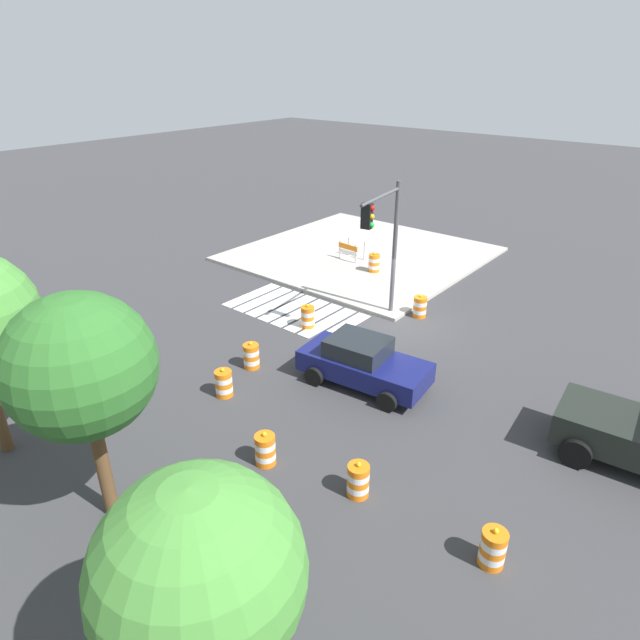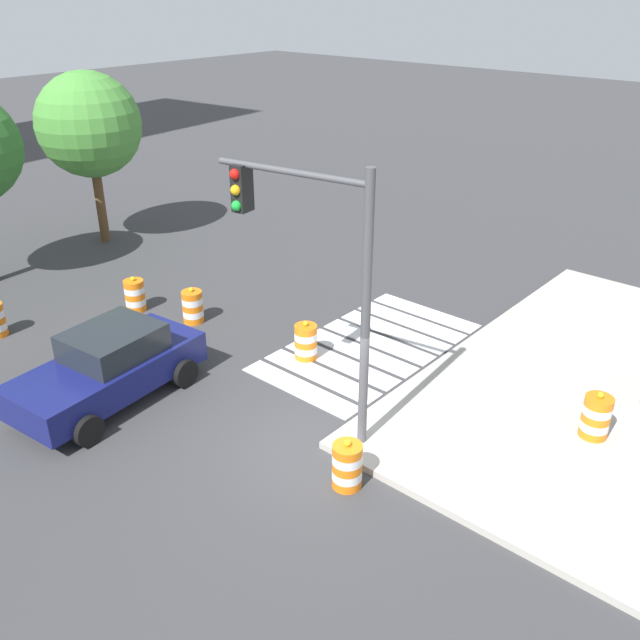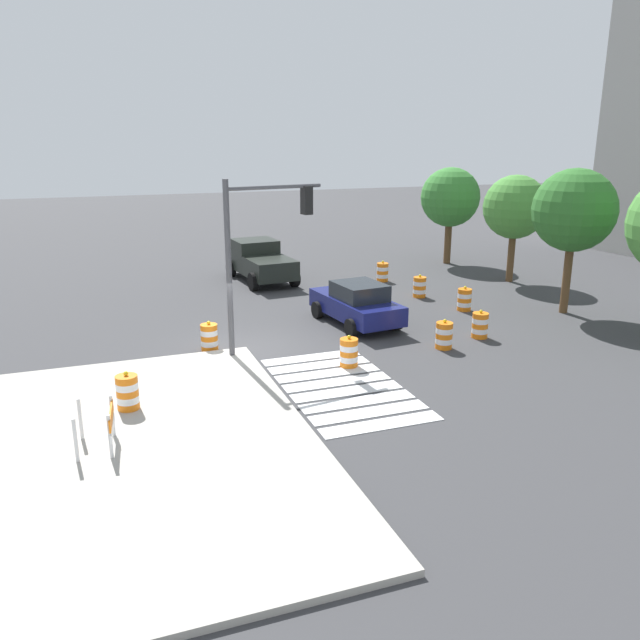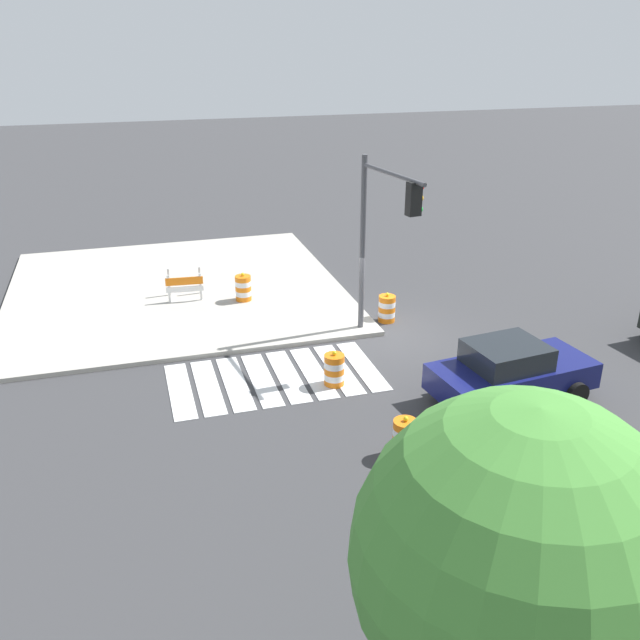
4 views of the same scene
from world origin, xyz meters
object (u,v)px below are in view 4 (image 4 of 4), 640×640
(sports_car, at_px, (510,372))
(traffic_barrel_near_corner, at_px, (334,370))
(traffic_barrel_median_far, at_px, (466,480))
(traffic_barrel_far_curb, at_px, (405,438))
(traffic_light_pole, at_px, (383,221))
(traffic_barrel_on_sidewalk, at_px, (243,288))
(construction_barricade, at_px, (185,284))
(street_tree_streetside_far, at_px, (519,559))
(traffic_barrel_crosswalk_end, at_px, (387,309))

(sports_car, xyz_separation_m, traffic_barrel_near_corner, (4.16, -2.05, -0.36))
(traffic_barrel_median_far, bearing_deg, traffic_barrel_far_curb, -71.84)
(sports_car, distance_m, traffic_light_pole, 5.58)
(traffic_barrel_on_sidewalk, bearing_deg, sports_car, 121.99)
(traffic_barrel_far_curb, bearing_deg, traffic_barrel_median_far, 108.16)
(construction_barricade, bearing_deg, street_tree_streetside_far, 95.17)
(traffic_barrel_on_sidewalk, relative_size, traffic_light_pole, 0.19)
(sports_car, bearing_deg, construction_barricade, -51.53)
(traffic_barrel_far_curb, height_order, traffic_barrel_on_sidewalk, traffic_barrel_on_sidewalk)
(street_tree_streetside_far, bearing_deg, sports_car, -122.32)
(traffic_barrel_far_curb, xyz_separation_m, traffic_barrel_on_sidewalk, (1.80, -10.32, 0.15))
(traffic_barrel_near_corner, relative_size, traffic_barrel_far_curb, 1.00)
(traffic_barrel_near_corner, bearing_deg, traffic_barrel_on_sidewalk, -79.12)
(traffic_barrel_on_sidewalk, distance_m, street_tree_streetside_far, 18.12)
(sports_car, xyz_separation_m, traffic_barrel_crosswalk_end, (1.14, -5.80, -0.36))
(sports_car, relative_size, traffic_barrel_crosswalk_end, 4.39)
(traffic_barrel_near_corner, distance_m, street_tree_streetside_far, 11.81)
(sports_car, relative_size, traffic_barrel_near_corner, 4.39)
(traffic_barrel_crosswalk_end, xyz_separation_m, traffic_barrel_far_curb, (2.50, 7.42, 0.00))
(traffic_barrel_far_curb, bearing_deg, street_tree_streetside_far, 74.20)
(traffic_barrel_near_corner, relative_size, traffic_barrel_crosswalk_end, 1.00)
(sports_car, height_order, traffic_barrel_median_far, sports_car)
(sports_car, height_order, traffic_barrel_crosswalk_end, sports_car)
(sports_car, relative_size, street_tree_streetside_far, 0.77)
(traffic_barrel_near_corner, height_order, construction_barricade, construction_barricade)
(traffic_barrel_far_curb, relative_size, traffic_light_pole, 0.19)
(traffic_barrel_median_far, xyz_separation_m, street_tree_streetside_far, (2.70, 5.67, 3.60))
(traffic_barrel_on_sidewalk, distance_m, traffic_light_pole, 6.56)
(traffic_barrel_median_far, relative_size, construction_barricade, 0.78)
(traffic_barrel_crosswalk_end, distance_m, traffic_barrel_far_curb, 7.83)
(traffic_barrel_near_corner, distance_m, traffic_light_pole, 4.56)
(street_tree_streetside_far, bearing_deg, traffic_light_pole, -105.58)
(sports_car, distance_m, traffic_barrel_far_curb, 4.00)
(traffic_barrel_far_curb, bearing_deg, traffic_light_pole, -105.30)
(traffic_barrel_far_curb, height_order, traffic_light_pole, traffic_light_pole)
(traffic_barrel_median_far, height_order, traffic_barrel_on_sidewalk, traffic_barrel_on_sidewalk)
(sports_car, bearing_deg, traffic_barrel_crosswalk_end, -78.92)
(traffic_barrel_median_far, relative_size, street_tree_streetside_far, 0.18)
(sports_car, distance_m, street_tree_streetside_far, 11.23)
(construction_barricade, xyz_separation_m, street_tree_streetside_far, (-1.67, 18.42, 3.33))
(construction_barricade, bearing_deg, traffic_barrel_median_far, 108.92)
(traffic_barrel_median_far, bearing_deg, traffic_light_pole, -97.44)
(traffic_barrel_crosswalk_end, bearing_deg, traffic_barrel_far_curb, 71.38)
(traffic_barrel_near_corner, distance_m, traffic_barrel_far_curb, 3.71)
(sports_car, relative_size, traffic_barrel_median_far, 4.39)
(traffic_barrel_crosswalk_end, bearing_deg, traffic_barrel_on_sidewalk, -34.02)
(traffic_barrel_far_curb, bearing_deg, traffic_barrel_crosswalk_end, -108.62)
(traffic_barrel_median_far, bearing_deg, traffic_barrel_near_corner, -78.50)
(traffic_barrel_on_sidewalk, bearing_deg, traffic_barrel_median_far, 101.16)
(traffic_barrel_crosswalk_end, xyz_separation_m, traffic_barrel_on_sidewalk, (4.30, -2.90, 0.15))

